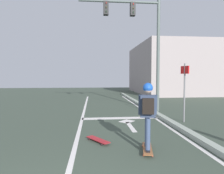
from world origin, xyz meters
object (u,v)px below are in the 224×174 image
object	(u,v)px
skater	(148,108)
spare_skateboard	(98,140)
skateboard	(147,149)
traffic_signal_mast	(139,31)
street_sign_post	(185,84)

from	to	relation	value
skater	spare_skateboard	size ratio (longest dim) A/B	1.95
skateboard	traffic_signal_mast	distance (m)	6.70
skateboard	skater	world-z (taller)	skater
traffic_signal_mast	street_sign_post	distance (m)	3.74
skater	traffic_signal_mast	bearing A→B (deg)	79.04
street_sign_post	skater	bearing A→B (deg)	-128.24
spare_skateboard	street_sign_post	bearing A→B (deg)	31.18
skateboard	spare_skateboard	xyz separation A→B (m)	(-1.15, 0.79, -0.00)
skateboard	street_sign_post	xyz separation A→B (m)	(2.26, 2.86, 1.42)
spare_skateboard	street_sign_post	size ratio (longest dim) A/B	0.35
spare_skateboard	street_sign_post	world-z (taller)	street_sign_post
traffic_signal_mast	spare_skateboard	bearing A→B (deg)	-115.75
street_sign_post	spare_skateboard	bearing A→B (deg)	-148.82
traffic_signal_mast	skater	bearing A→B (deg)	-100.96
skater	traffic_signal_mast	xyz separation A→B (m)	(1.03, 5.33, 2.98)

